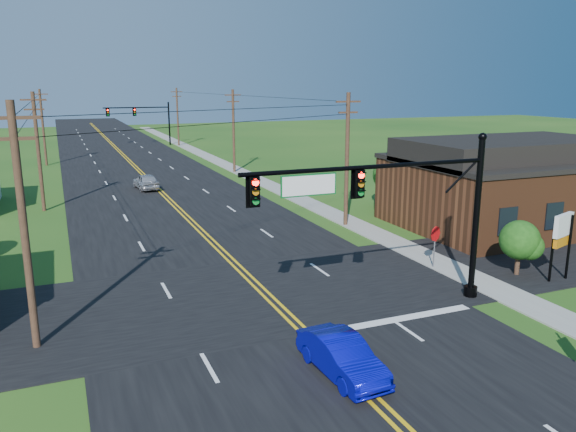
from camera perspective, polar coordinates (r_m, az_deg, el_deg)
name	(u,v)px	position (r m, az deg, el deg)	size (l,w,h in m)	color
road_main	(142,175)	(62.49, -14.64, 4.06)	(16.00, 220.00, 0.04)	black
road_cross	(260,293)	(26.38, -2.82, -7.85)	(70.00, 10.00, 0.04)	black
sidewalk	(265,183)	(55.34, -2.33, 3.36)	(2.00, 160.00, 0.08)	gray
signal_mast_main	(391,203)	(23.42, 10.45, 1.31)	(11.30, 0.60, 7.48)	black
signal_mast_far	(141,117)	(92.23, -14.71, 9.71)	(10.98, 0.60, 7.48)	black
brick_building	(506,192)	(41.22, 21.24, 2.33)	(14.20, 11.20, 4.70)	#582F19
utility_pole_left_a	(23,224)	(21.79, -25.29, -0.72)	(1.80, 0.28, 9.00)	#352318
utility_pole_left_b	(38,150)	(46.49, -24.04, 6.18)	(1.80, 0.28, 9.00)	#352318
utility_pole_left_c	(43,126)	(73.39, -23.64, 8.39)	(1.80, 0.28, 9.00)	#352318
utility_pole_right_a	(347,157)	(38.08, 6.01, 5.94)	(1.80, 0.28, 9.00)	#352318
utility_pole_right_b	(234,129)	(62.08, -5.55, 8.74)	(1.80, 0.28, 9.00)	#352318
utility_pole_right_c	(178,116)	(91.14, -11.15, 9.96)	(1.80, 0.28, 9.00)	#352318
tree_right_back	(392,175)	(44.92, 10.51, 4.16)	(3.00, 3.00, 4.10)	#352318
shrub_corner	(520,240)	(30.60, 22.47, -2.28)	(2.00, 2.00, 2.86)	#352318
blue_car	(342,357)	(19.29, 5.49, -14.09)	(1.41, 4.04, 1.33)	#080AAF
distant_car	(146,182)	(53.54, -14.23, 3.38)	(1.72, 4.28, 1.46)	#B0AFB4
stop_sign	(435,238)	(30.33, 14.73, -2.19)	(0.78, 0.33, 2.31)	slate
pylon_sign	(563,232)	(30.41, 26.13, -1.50)	(1.64, 0.76, 3.40)	black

